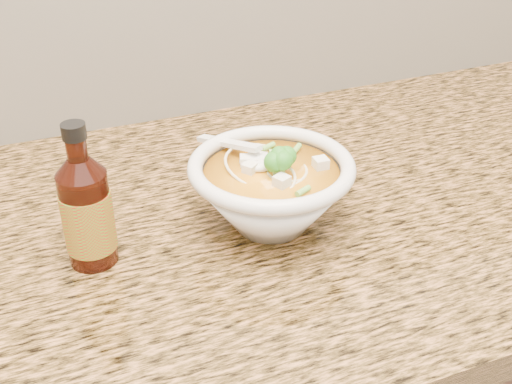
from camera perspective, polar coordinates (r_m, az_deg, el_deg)
name	(u,v)px	position (r m, az deg, el deg)	size (l,w,h in m)	color
counter_slab	(171,237)	(0.83, -7.58, -3.96)	(4.00, 0.68, 0.04)	#A76B3D
soup_bowl	(271,192)	(0.78, 1.33, 0.01)	(0.20, 0.22, 0.11)	silver
hot_sauce_bottle	(87,212)	(0.74, -14.79, -1.76)	(0.06, 0.06, 0.17)	#391007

